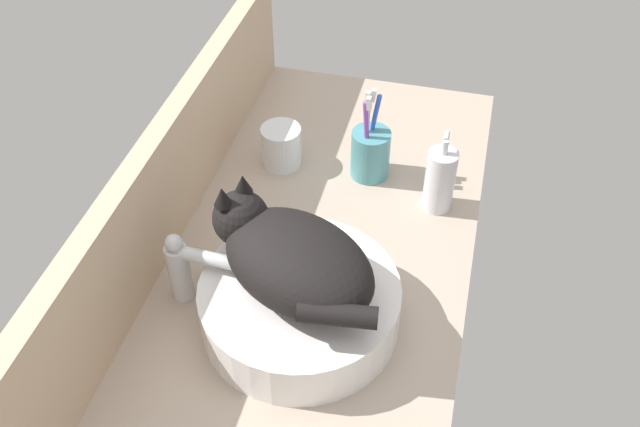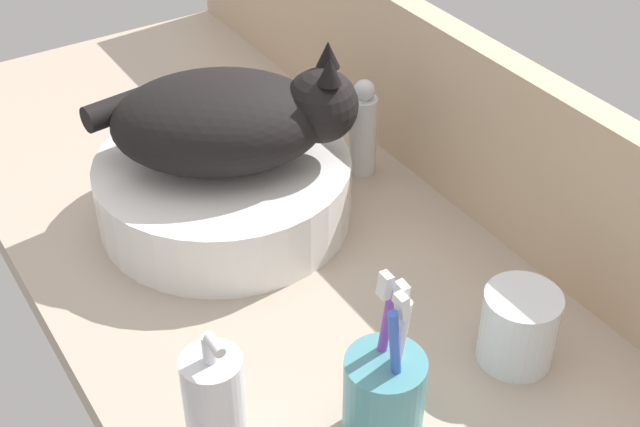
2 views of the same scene
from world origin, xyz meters
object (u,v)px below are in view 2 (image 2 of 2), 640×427
Objects in this scene: faucet at (356,126)px; soap_dispenser at (215,409)px; cat at (231,119)px; sink_basin at (224,189)px; water_glass at (518,331)px; toothbrush_cup at (384,396)px.

faucet is 0.87× the size of soap_dispenser.
cat is 37.55cm from soap_dispenser.
sink_basin is 19.17cm from faucet.
soap_dispenser reaches higher than water_glass.
toothbrush_cup is (37.64, -22.37, -1.97)cm from faucet.
toothbrush_cup reaches higher than soap_dispenser.
faucet is (0.68, 18.88, 3.20)cm from sink_basin.
water_glass is (36.64, -4.98, -3.71)cm from faucet.
soap_dispenser is (32.23, -17.42, 2.24)cm from sink_basin.
sink_basin is 1.66× the size of toothbrush_cup.
faucet is at bearing 87.94° from sink_basin.
sink_basin is 2.28× the size of faucet.
water_glass is (37.32, 13.91, -0.51)cm from sink_basin.
sink_basin is 38.50cm from toothbrush_cup.
cat is 39.03cm from toothbrush_cup.
water_glass is (36.76, 12.66, -10.37)cm from cat.
sink_basin is 36.70cm from soap_dispenser.
toothbrush_cup is at bearing 66.37° from soap_dispenser.
cat is 1.61× the size of toothbrush_cup.
faucet is 43.83cm from toothbrush_cup.
sink_basin is at bearing -159.56° from water_glass.
faucet is 0.73× the size of toothbrush_cup.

